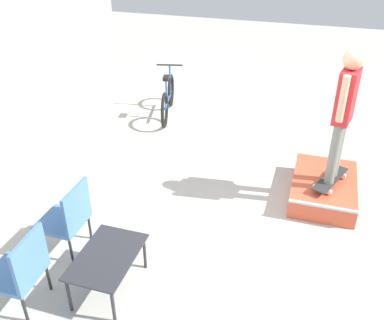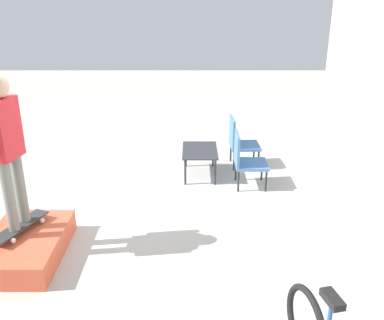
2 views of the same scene
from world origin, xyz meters
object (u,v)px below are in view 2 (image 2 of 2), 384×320
Objects in this scene: skateboard_on_ramp at (20,226)px; person_skater at (6,141)px; skate_ramp_box at (25,246)px; patio_chair_left at (240,141)px; patio_chair_right at (245,158)px; coffee_table at (200,153)px.

person_skater reaches higher than skateboard_on_ramp.
skate_ramp_box is 4.11m from patio_chair_left.
patio_chair_right is at bearing 177.37° from patio_chair_left.
coffee_table is at bearing 58.61° from patio_chair_right.
patio_chair_left is (-2.83, 2.93, -0.97)m from person_skater.
patio_chair_right is at bearing 144.90° from skateboard_on_ramp.
patio_chair_right is (-2.03, 2.87, 0.34)m from skate_ramp_box.
skateboard_on_ramp is 0.92× the size of coffee_table.
skateboard_on_ramp is 1.08m from person_skater.
skateboard_on_ramp is 3.25m from coffee_table.
skateboard_on_ramp is 3.52m from patio_chair_right.
person_skater reaches higher than patio_chair_left.
skateboard_on_ramp is (-0.09, -0.06, 0.23)m from skate_ramp_box.
patio_chair_right reaches higher than coffee_table.
skateboard_on_ramp is at bearing -42.74° from coffee_table.
skate_ramp_box is at bearing 125.44° from patio_chair_right.
patio_chair_left is 1.00× the size of patio_chair_right.
skate_ramp_box is at bearing 55.22° from skateboard_on_ramp.
skateboard_on_ramp is 0.91× the size of patio_chair_left.
patio_chair_right is (-1.94, 2.93, 0.12)m from skateboard_on_ramp.
coffee_table is at bearing 118.66° from patio_chair_left.
skate_ramp_box is 3.53m from patio_chair_right.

